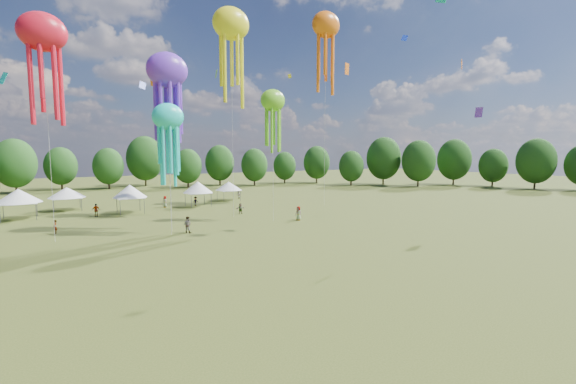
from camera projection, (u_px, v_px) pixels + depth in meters
ground at (484, 347)px, 17.88m from camera, size 300.00×300.00×0.00m
spectator_near at (187, 225)px, 43.21m from camera, size 1.15×1.13×1.87m
spectators_far at (201, 205)px, 59.68m from camera, size 31.50×27.36×1.87m
festival_tents at (127, 191)px, 60.32m from camera, size 37.42×12.95×4.25m
show_kites at (229, 62)px, 49.95m from camera, size 44.74×14.03×32.15m
treeline at (136, 166)px, 68.27m from camera, size 201.57×95.24×13.43m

